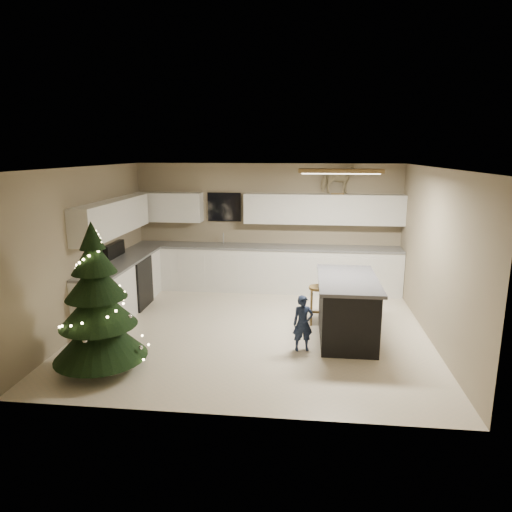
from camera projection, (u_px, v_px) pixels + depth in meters
name	position (u px, v px, depth m)	size (l,w,h in m)	color
ground_plane	(254.00, 329.00, 7.44)	(5.50, 5.50, 0.00)	beige
room_shell	(255.00, 223.00, 7.05)	(5.52, 5.02, 2.61)	gray
cabinetry	(217.00, 260.00, 8.96)	(5.50, 3.20, 2.00)	silver
island	(347.00, 308.00, 7.04)	(0.90, 1.70, 0.95)	black
bar_stool	(319.00, 296.00, 7.59)	(0.34, 0.34, 0.65)	brown
christmas_tree	(98.00, 311.00, 5.90)	(1.25, 1.21, 1.99)	#3F2816
toddler	(303.00, 323.00, 6.58)	(0.30, 0.20, 0.82)	black
rocking_horse	(338.00, 180.00, 9.03)	(0.67, 0.37, 0.56)	brown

